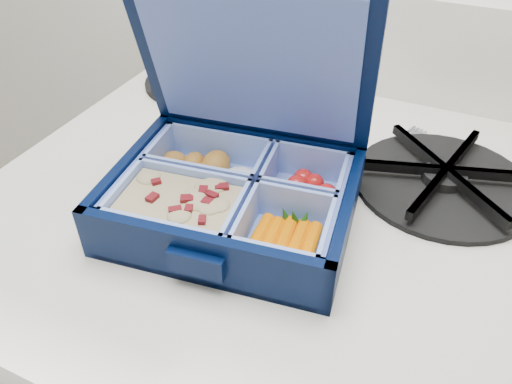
% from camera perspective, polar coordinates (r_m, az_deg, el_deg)
% --- Properties ---
extents(bento_box, '(0.26, 0.21, 0.06)m').
position_cam_1_polar(bento_box, '(0.50, -2.63, -0.75)').
color(bento_box, black).
rests_on(bento_box, stove).
extents(burner_grate, '(0.25, 0.25, 0.03)m').
position_cam_1_polar(burner_grate, '(0.60, 20.76, 1.83)').
color(burner_grate, black).
rests_on(burner_grate, stove).
extents(burner_grate_rear, '(0.18, 0.18, 0.02)m').
position_cam_1_polar(burner_grate_rear, '(0.78, -6.39, 12.90)').
color(burner_grate_rear, black).
rests_on(burner_grate_rear, stove).
extents(fork, '(0.10, 0.20, 0.01)m').
position_cam_1_polar(fork, '(0.60, 12.71, 2.40)').
color(fork, '#999CB2').
rests_on(fork, stove).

